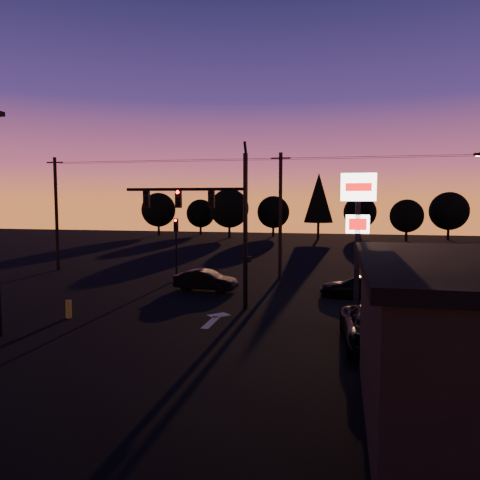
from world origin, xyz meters
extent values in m
plane|color=black|center=(0.00, 0.00, 0.00)|extent=(120.00, 120.00, 0.00)
cube|color=beige|center=(0.50, 1.00, 0.01)|extent=(0.35, 2.20, 0.01)
cube|color=beige|center=(0.50, 2.40, 0.01)|extent=(1.20, 1.20, 0.01)
cylinder|color=black|center=(1.50, 4.00, 4.00)|extent=(0.24, 0.24, 8.00)
cylinder|color=black|center=(1.50, 4.00, 8.20)|extent=(0.14, 0.52, 0.76)
cylinder|color=black|center=(-1.75, 4.00, 6.20)|extent=(6.50, 0.16, 0.16)
cube|color=black|center=(-0.30, 4.00, 5.70)|extent=(0.32, 0.22, 0.95)
sphere|color=black|center=(-0.30, 3.87, 6.05)|extent=(0.18, 0.18, 0.18)
sphere|color=black|center=(-0.30, 3.87, 5.75)|extent=(0.18, 0.18, 0.18)
sphere|color=black|center=(-0.30, 3.87, 5.45)|extent=(0.18, 0.18, 0.18)
cube|color=black|center=(-2.10, 4.00, 5.70)|extent=(0.32, 0.22, 0.95)
sphere|color=#FF0705|center=(-2.10, 3.87, 6.05)|extent=(0.18, 0.18, 0.18)
sphere|color=black|center=(-2.10, 3.87, 5.75)|extent=(0.18, 0.18, 0.18)
sphere|color=black|center=(-2.10, 3.87, 5.45)|extent=(0.18, 0.18, 0.18)
cube|color=black|center=(-3.90, 4.00, 5.70)|extent=(0.32, 0.22, 0.95)
sphere|color=black|center=(-3.90, 3.87, 6.05)|extent=(0.18, 0.18, 0.18)
sphere|color=black|center=(-3.90, 3.87, 5.75)|extent=(0.18, 0.18, 0.18)
sphere|color=black|center=(-3.90, 3.87, 5.45)|extent=(0.18, 0.18, 0.18)
cube|color=black|center=(1.68, 4.00, 2.60)|extent=(0.22, 0.18, 0.28)
cylinder|color=black|center=(-5.00, 11.50, 1.80)|extent=(0.14, 0.14, 3.60)
cube|color=black|center=(-5.00, 11.50, 3.90)|extent=(0.30, 0.20, 0.90)
sphere|color=#FF0705|center=(-5.00, 11.38, 4.22)|extent=(0.18, 0.18, 0.18)
sphere|color=black|center=(-5.00, 11.38, 3.94)|extent=(0.18, 0.18, 0.18)
sphere|color=black|center=(-5.00, 11.38, 3.66)|extent=(0.18, 0.18, 0.18)
cube|color=black|center=(7.00, 1.50, 3.20)|extent=(0.22, 0.22, 6.40)
cube|color=white|center=(7.00, 1.50, 6.20)|extent=(1.50, 0.25, 1.20)
cube|color=red|center=(7.00, 1.36, 6.20)|extent=(1.10, 0.02, 0.35)
cube|color=white|center=(7.00, 1.50, 4.60)|extent=(1.00, 0.22, 0.80)
cube|color=red|center=(7.00, 1.37, 4.60)|extent=(0.75, 0.02, 0.50)
cube|color=black|center=(12.80, 5.50, 7.85)|extent=(0.50, 0.22, 0.14)
plane|color=#FFB759|center=(12.80, 5.50, 7.77)|extent=(0.35, 0.35, 0.00)
cylinder|color=black|center=(-16.00, 14.00, 4.50)|extent=(0.26, 0.26, 9.00)
cube|color=black|center=(-16.00, 14.00, 8.60)|extent=(1.40, 0.10, 0.10)
cylinder|color=black|center=(2.00, 14.00, 4.50)|extent=(0.26, 0.26, 9.00)
cube|color=black|center=(2.00, 14.00, 8.60)|extent=(1.40, 0.10, 0.10)
cylinder|color=black|center=(-7.00, 13.40, 8.55)|extent=(18.00, 0.02, 0.02)
cylinder|color=black|center=(-7.00, 14.00, 8.60)|extent=(18.00, 0.02, 0.02)
cylinder|color=black|center=(-7.00, 14.60, 8.55)|extent=(18.00, 0.02, 0.02)
cylinder|color=black|center=(11.00, 13.40, 8.55)|extent=(18.00, 0.02, 0.02)
cylinder|color=black|center=(11.00, 14.00, 8.60)|extent=(18.00, 0.02, 0.02)
cylinder|color=black|center=(11.00, 14.60, 8.55)|extent=(18.00, 0.02, 0.02)
cube|color=black|center=(9.00, -3.48, 1.40)|extent=(2.20, 0.05, 1.60)
cylinder|color=yellow|center=(-6.41, 0.38, 0.43)|extent=(0.28, 0.28, 0.85)
cylinder|color=black|center=(-22.00, 50.00, 0.81)|extent=(0.36, 0.36, 1.62)
sphere|color=black|center=(-22.00, 50.00, 4.06)|extent=(5.36, 5.36, 5.36)
cylinder|color=black|center=(-16.00, 53.00, 0.69)|extent=(0.36, 0.36, 1.38)
sphere|color=black|center=(-16.00, 53.00, 3.44)|extent=(4.54, 4.54, 4.54)
cylinder|color=black|center=(-10.00, 48.00, 0.88)|extent=(0.36, 0.36, 1.75)
sphere|color=black|center=(-10.00, 48.00, 4.38)|extent=(5.77, 5.78, 5.78)
cylinder|color=black|center=(-4.00, 52.00, 0.75)|extent=(0.36, 0.36, 1.50)
sphere|color=black|center=(-4.00, 52.00, 3.75)|extent=(4.95, 4.95, 4.95)
cylinder|color=black|center=(3.00, 49.00, 1.19)|extent=(0.36, 0.36, 2.38)
cone|color=black|center=(3.00, 49.00, 5.94)|extent=(4.18, 4.18, 7.12)
cylinder|color=black|center=(9.00, 54.00, 0.75)|extent=(0.36, 0.36, 1.50)
sphere|color=black|center=(9.00, 54.00, 3.75)|extent=(4.95, 4.95, 4.95)
cylinder|color=black|center=(15.00, 48.00, 0.69)|extent=(0.36, 0.36, 1.38)
sphere|color=black|center=(15.00, 48.00, 3.44)|extent=(4.54, 4.54, 4.54)
cylinder|color=black|center=(21.00, 51.00, 0.81)|extent=(0.36, 0.36, 1.62)
sphere|color=black|center=(21.00, 51.00, 4.06)|extent=(5.36, 5.36, 5.36)
imported|color=black|center=(-1.92, 8.31, 0.65)|extent=(4.08, 1.78, 1.30)
imported|color=black|center=(7.33, 7.91, 0.65)|extent=(4.79, 2.86, 1.30)
imported|color=black|center=(7.68, -1.17, 0.74)|extent=(2.81, 5.46, 1.47)
camera|label=1|loc=(6.33, -19.40, 5.66)|focal=35.00mm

